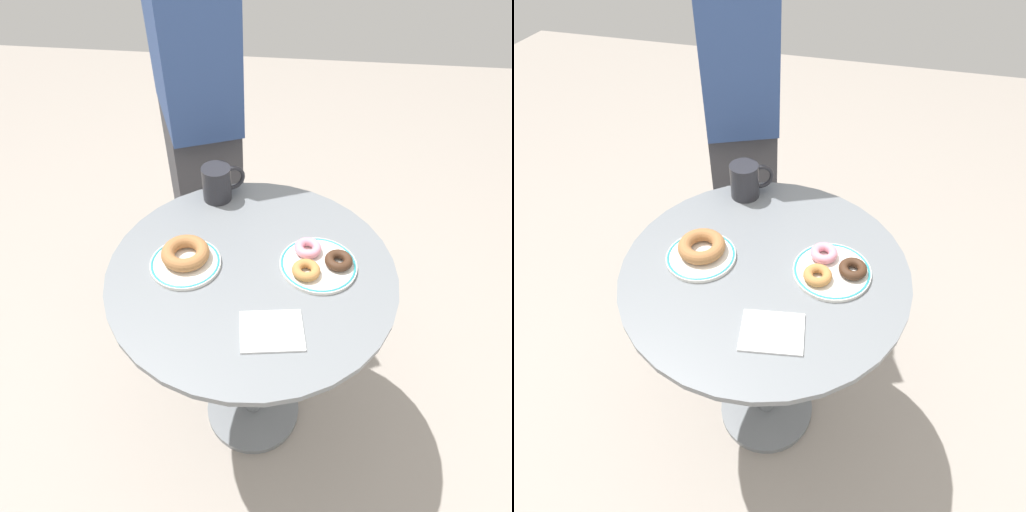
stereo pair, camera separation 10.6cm
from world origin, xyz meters
The scene contains 11 objects.
ground_plane centered at (0.00, 0.00, -0.01)m, with size 7.00×7.00×0.02m, color #9E9389.
cafe_table centered at (0.00, 0.00, 0.56)m, with size 0.72×0.72×0.77m.
plate_left centered at (-0.16, -0.01, 0.78)m, with size 0.18×0.18×0.01m.
plate_right centered at (0.16, 0.02, 0.78)m, with size 0.19×0.19×0.01m.
donut_cinnamon centered at (-0.17, 0.00, 0.80)m, with size 0.12×0.12×0.03m, color #A36B3D.
donut_chocolate centered at (0.21, 0.03, 0.79)m, with size 0.07×0.07×0.02m, color #422819.
donut_pink_frosted centered at (0.14, 0.06, 0.79)m, with size 0.07×0.07×0.02m, color pink.
donut_old_fashioned centered at (0.13, -0.02, 0.79)m, with size 0.07×0.07×0.02m, color #BC7F42.
paper_napkin centered at (0.07, -0.19, 0.77)m, with size 0.14×0.11×0.01m, color white.
coffee_mug centered at (-0.13, 0.27, 0.82)m, with size 0.12×0.09×0.10m.
person_figure centered at (-0.26, 0.59, 0.79)m, with size 0.37×0.46×1.61m.
Camera 2 is at (0.20, -0.72, 1.54)m, focal length 30.15 mm.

